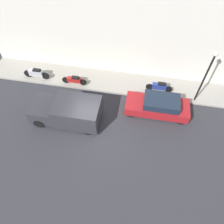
% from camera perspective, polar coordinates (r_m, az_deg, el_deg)
% --- Properties ---
extents(ground_plane, '(60.00, 60.00, 0.00)m').
position_cam_1_polar(ground_plane, '(14.29, -4.84, -4.45)').
color(ground_plane, '#2D2D33').
extents(sidewalk, '(2.25, 18.16, 0.14)m').
position_cam_1_polar(sidewalk, '(16.88, -1.50, 8.10)').
color(sidewalk, gray).
rests_on(sidewalk, ground_plane).
extents(building_facade, '(0.30, 18.16, 6.69)m').
position_cam_1_polar(building_facade, '(15.76, -0.83, 19.81)').
color(building_facade, silver).
rests_on(building_facade, ground_plane).
extents(parked_car, '(1.64, 4.20, 1.33)m').
position_cam_1_polar(parked_car, '(14.87, 11.94, 1.61)').
color(parked_car, maroon).
rests_on(parked_car, ground_plane).
extents(delivery_van, '(2.02, 4.44, 1.74)m').
position_cam_1_polar(delivery_van, '(14.24, -11.58, 0.24)').
color(delivery_van, '#2D2D33').
rests_on(delivery_van, ground_plane).
extents(scooter_silver, '(0.30, 1.99, 0.85)m').
position_cam_1_polar(scooter_silver, '(17.66, -19.19, 9.54)').
color(scooter_silver, '#B7B7BF').
rests_on(scooter_silver, sidewalk).
extents(motorcycle_blue, '(0.30, 1.89, 0.79)m').
position_cam_1_polar(motorcycle_blue, '(16.15, 12.27, 6.49)').
color(motorcycle_blue, navy).
rests_on(motorcycle_blue, sidewalk).
extents(motorcycle_red, '(0.30, 1.86, 0.71)m').
position_cam_1_polar(motorcycle_red, '(16.54, -9.82, 8.24)').
color(motorcycle_red, '#B21E1E').
rests_on(motorcycle_red, sidewalk).
extents(streetlamp, '(0.29, 0.29, 4.16)m').
position_cam_1_polar(streetlamp, '(14.85, 23.58, 9.42)').
color(streetlamp, black).
rests_on(streetlamp, sidewalk).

